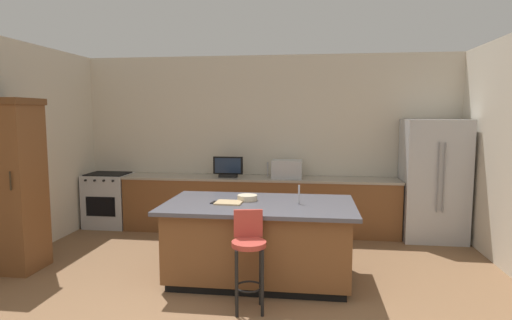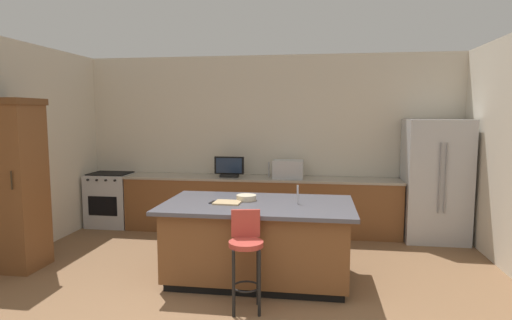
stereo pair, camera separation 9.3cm
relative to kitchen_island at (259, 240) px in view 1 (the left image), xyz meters
name	(u,v)px [view 1 (the left image)]	position (x,y,z in m)	size (l,w,h in m)	color
wall_back	(267,142)	(-0.16, 2.38, 0.99)	(6.75, 0.12, 2.91)	beige
wall_left	(14,150)	(-3.33, 0.37, 0.99)	(0.12, 4.43, 2.91)	beige
counter_back	(259,204)	(-0.25, 2.00, -0.01)	(4.48, 0.62, 0.91)	brown
kitchen_island	(259,240)	(0.00, 0.00, 0.00)	(2.19, 1.25, 0.91)	black
refrigerator	(433,180)	(2.45, 1.94, 0.46)	(0.91, 0.77, 1.85)	#B7BABF
range_oven	(109,200)	(-2.86, 2.00, 0.00)	(0.73, 0.63, 0.93)	#B7BABF
cabinet_tower	(16,182)	(-3.00, -0.09, 0.64)	(0.56, 0.59, 2.12)	brown
microwave	(287,169)	(0.21, 2.00, 0.58)	(0.48, 0.36, 0.29)	#B7BABF
tv_monitor	(228,168)	(-0.75, 1.95, 0.59)	(0.49, 0.16, 0.34)	black
sink_faucet_back	(268,169)	(-0.12, 2.10, 0.56)	(0.02, 0.02, 0.24)	#B2B2B7
sink_faucet_island	(299,194)	(0.46, 0.00, 0.56)	(0.02, 0.02, 0.22)	#B2B2B7
bar_stool_center	(249,251)	(-0.01, -0.78, 0.13)	(0.34, 0.36, 0.98)	#B23D33
fruit_bowl	(247,198)	(-0.16, 0.12, 0.48)	(0.24, 0.24, 0.07)	beige
cell_phone	(215,202)	(-0.51, -0.05, 0.45)	(0.07, 0.15, 0.01)	black
cutting_board	(229,203)	(-0.34, -0.07, 0.45)	(0.30, 0.25, 0.02)	tan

